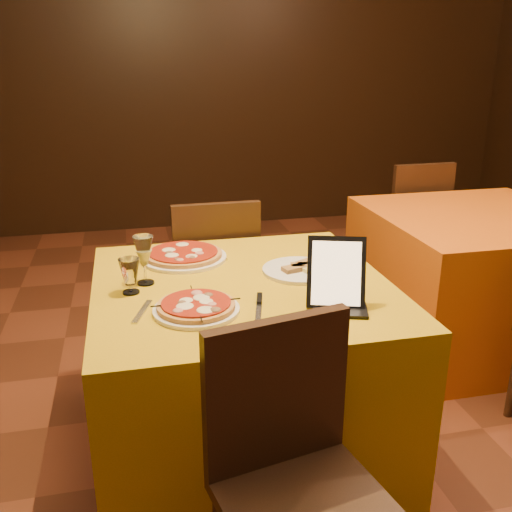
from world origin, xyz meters
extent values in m
cube|color=#5E2D19|center=(0.00, 0.00, -0.01)|extent=(6.00, 7.00, 0.01)
cube|color=black|center=(0.00, 3.50, 1.40)|extent=(6.00, 0.01, 2.80)
cube|color=#CA9C0C|center=(-0.31, 0.10, 0.38)|extent=(1.10, 1.10, 0.75)
cube|color=#CF5A0D|center=(1.15, 0.78, 0.38)|extent=(1.10, 1.10, 0.75)
cylinder|color=white|center=(-0.51, -0.12, 0.76)|extent=(0.29, 0.29, 0.01)
cylinder|color=#AD4C23|center=(-0.51, -0.12, 0.77)|extent=(0.26, 0.26, 0.02)
cylinder|color=white|center=(-0.49, 0.42, 0.76)|extent=(0.36, 0.36, 0.01)
cylinder|color=#AD4C23|center=(-0.49, 0.42, 0.77)|extent=(0.32, 0.32, 0.02)
cylinder|color=white|center=(-0.07, 0.17, 0.76)|extent=(0.29, 0.29, 0.01)
cylinder|color=olive|center=(-0.07, 0.17, 0.77)|extent=(0.18, 0.18, 0.02)
cube|color=black|center=(-0.04, -0.17, 0.87)|extent=(0.22, 0.15, 0.24)
cube|color=silver|center=(-0.31, -0.16, 0.75)|extent=(0.08, 0.22, 0.01)
cube|color=silver|center=(-0.69, -0.08, 0.75)|extent=(0.08, 0.18, 0.01)
cube|color=silver|center=(-0.37, 0.43, 0.75)|extent=(0.11, 0.16, 0.01)
camera|label=1|loc=(-0.70, -1.85, 1.56)|focal=40.00mm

